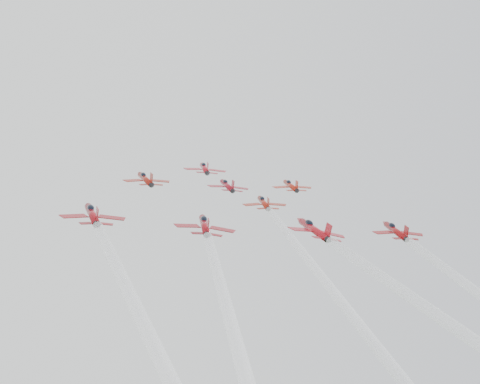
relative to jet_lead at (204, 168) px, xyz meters
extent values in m
cylinder|color=#B3111E|center=(0.00, -0.37, -0.26)|extent=(1.19, 10.27, 5.72)
cone|color=#B3111E|center=(0.00, 5.58, 2.58)|extent=(1.19, 2.66, 2.10)
cone|color=black|center=(0.00, -5.83, -2.86)|extent=(1.19, 1.68, 1.63)
ellipsoid|color=black|center=(0.00, 1.64, 1.30)|extent=(1.08, 2.57, 1.90)
cube|color=#B3111E|center=(-2.92, -1.13, -0.68)|extent=(4.46, 2.98, 0.93)
cube|color=#B3111E|center=(2.92, -1.13, -0.68)|extent=(4.46, 2.98, 0.93)
cube|color=#B3111E|center=(0.00, -5.22, -1.13)|extent=(0.13, 2.69, 2.79)
cube|color=#B3111E|center=(-1.51, -4.86, -2.40)|extent=(2.14, 1.48, 0.54)
cube|color=#B3111E|center=(1.51, -4.86, -2.40)|extent=(2.14, 1.48, 0.54)
cylinder|color=maroon|center=(-16.25, -16.73, -8.05)|extent=(1.14, 9.83, 5.48)
cone|color=maroon|center=(-16.25, -11.03, -5.34)|extent=(1.14, 2.54, 2.01)
cone|color=black|center=(-16.25, -21.96, -10.55)|extent=(1.14, 1.61, 1.56)
ellipsoid|color=black|center=(-16.25, -14.80, -6.56)|extent=(1.03, 2.46, 1.82)
cube|color=maroon|center=(-19.04, -17.45, -8.46)|extent=(4.27, 2.86, 0.89)
cube|color=maroon|center=(-13.45, -17.45, -8.46)|extent=(4.27, 2.86, 0.89)
cube|color=maroon|center=(-16.25, -21.37, -8.89)|extent=(0.12, 2.57, 2.67)
cube|color=maroon|center=(-17.70, -21.03, -10.10)|extent=(2.05, 1.42, 0.52)
cube|color=maroon|center=(-14.80, -21.03, -10.10)|extent=(2.05, 1.42, 0.52)
cylinder|color=maroon|center=(1.01, -17.58, -8.46)|extent=(1.05, 9.04, 5.04)
cone|color=maroon|center=(1.01, -12.34, -5.97)|extent=(1.05, 2.34, 1.85)
cone|color=black|center=(1.01, -22.39, -10.75)|extent=(1.05, 1.48, 1.44)
ellipsoid|color=black|center=(1.01, -15.81, -7.09)|extent=(0.95, 2.26, 1.67)
cube|color=maroon|center=(-1.56, -18.25, -8.83)|extent=(3.93, 2.63, 0.82)
cube|color=maroon|center=(3.58, -18.25, -8.83)|extent=(3.93, 2.63, 0.82)
cube|color=maroon|center=(1.01, -21.85, -9.23)|extent=(0.11, 2.36, 2.45)
cube|color=maroon|center=(-0.32, -21.53, -10.34)|extent=(1.89, 1.30, 0.48)
cube|color=maroon|center=(2.34, -21.53, -10.34)|extent=(1.89, 1.30, 0.48)
cylinder|color=#B02110|center=(17.12, -13.17, -6.36)|extent=(1.06, 9.16, 5.10)
cone|color=#B02110|center=(17.12, -7.86, -3.83)|extent=(1.06, 2.37, 1.87)
cone|color=black|center=(17.12, -18.04, -8.68)|extent=(1.06, 1.50, 1.45)
ellipsoid|color=black|center=(17.12, -11.37, -4.97)|extent=(0.96, 2.29, 1.69)
cube|color=#B02110|center=(14.52, -13.84, -6.73)|extent=(3.98, 2.66, 0.83)
cube|color=#B02110|center=(19.72, -13.84, -6.73)|extent=(3.98, 2.66, 0.83)
cube|color=#B02110|center=(17.12, -17.49, -7.14)|extent=(0.12, 2.39, 2.49)
cube|color=#B02110|center=(15.77, -17.17, -8.26)|extent=(1.91, 1.32, 0.48)
cube|color=#B02110|center=(18.47, -17.17, -8.26)|extent=(1.91, 1.32, 0.48)
cylinder|color=#A11E0F|center=(4.82, -30.69, -14.71)|extent=(1.00, 8.61, 4.80)
cone|color=#A11E0F|center=(4.82, -25.70, -12.33)|extent=(1.00, 2.23, 1.76)
cone|color=black|center=(4.82, -35.27, -16.89)|extent=(1.00, 1.41, 1.37)
ellipsoid|color=black|center=(4.82, -29.00, -13.40)|extent=(0.91, 2.15, 1.59)
cube|color=#A11E0F|center=(2.38, -31.33, -15.06)|extent=(3.74, 2.50, 0.78)
cube|color=#A11E0F|center=(7.27, -31.33, -15.06)|extent=(3.74, 2.50, 0.78)
cube|color=#A11E0F|center=(4.82, -34.76, -15.44)|extent=(0.11, 2.25, 2.34)
cube|color=#A11E0F|center=(3.55, -34.45, -16.50)|extent=(1.80, 1.24, 0.46)
cube|color=#A11E0F|center=(6.09, -34.45, -16.50)|extent=(1.80, 1.24, 0.46)
cylinder|color=white|center=(4.82, -72.41, -34.58)|extent=(1.27, 74.16, 36.22)
cylinder|color=maroon|center=(-28.40, -45.20, -21.62)|extent=(1.19, 10.30, 5.74)
cone|color=maroon|center=(-28.40, -39.23, -18.78)|extent=(1.19, 2.67, 2.10)
cone|color=black|center=(-28.40, -50.68, -24.23)|extent=(1.19, 1.69, 1.64)
ellipsoid|color=black|center=(-28.40, -43.18, -20.06)|extent=(1.08, 2.57, 1.91)
cube|color=maroon|center=(-31.33, -45.96, -22.04)|extent=(4.48, 2.99, 0.94)
cube|color=maroon|center=(-25.47, -45.96, -22.04)|extent=(4.48, 2.99, 0.94)
cube|color=maroon|center=(-28.40, -50.07, -22.50)|extent=(0.13, 2.69, 2.80)
cube|color=maroon|center=(-29.92, -49.70, -23.76)|extent=(2.15, 1.49, 0.54)
cube|color=maroon|center=(-26.88, -49.70, -23.76)|extent=(2.15, 1.49, 0.54)
cylinder|color=maroon|center=(-10.93, -47.98, -22.94)|extent=(1.15, 9.93, 5.53)
cone|color=maroon|center=(-10.93, -42.22, -20.20)|extent=(1.15, 2.57, 2.03)
cone|color=black|center=(-10.93, -53.26, -25.46)|extent=(1.15, 1.63, 1.58)
ellipsoid|color=black|center=(-10.93, -46.03, -21.44)|extent=(1.04, 2.48, 1.84)
cube|color=maroon|center=(-13.75, -48.71, -23.35)|extent=(4.31, 2.88, 0.90)
cube|color=maroon|center=(-8.11, -48.71, -23.35)|extent=(4.31, 2.88, 0.90)
cube|color=maroon|center=(-10.93, -52.67, -23.79)|extent=(0.13, 2.60, 2.70)
cube|color=maroon|center=(-12.39, -52.32, -25.01)|extent=(2.07, 1.43, 0.52)
cube|color=maroon|center=(-9.47, -52.32, -25.01)|extent=(2.07, 1.43, 0.52)
cylinder|color=#AE101B|center=(8.30, -47.14, -22.54)|extent=(1.21, 10.46, 5.83)
cone|color=#AE101B|center=(8.30, -41.08, -19.65)|extent=(1.21, 2.71, 2.13)
cone|color=black|center=(8.30, -52.71, -25.19)|extent=(1.21, 1.71, 1.66)
ellipsoid|color=black|center=(8.30, -45.09, -20.96)|extent=(1.10, 2.61, 1.94)
cube|color=#AE101B|center=(5.33, -47.91, -22.97)|extent=(4.55, 3.04, 0.95)
cube|color=#AE101B|center=(11.28, -47.91, -22.97)|extent=(4.55, 3.04, 0.95)
cube|color=#AE101B|center=(8.30, -52.08, -23.43)|extent=(0.13, 2.74, 2.84)
cube|color=#AE101B|center=(6.76, -51.71, -24.72)|extent=(2.18, 1.51, 0.55)
cube|color=#AE101B|center=(9.84, -51.71, -24.72)|extent=(2.18, 1.51, 0.55)
cylinder|color=maroon|center=(24.76, -45.40, -21.71)|extent=(1.08, 9.32, 5.19)
cone|color=maroon|center=(24.76, -40.00, -19.14)|extent=(1.08, 2.41, 1.90)
cone|color=black|center=(24.76, -50.36, -24.08)|extent=(1.08, 1.53, 1.48)
ellipsoid|color=black|center=(24.76, -43.57, -20.30)|extent=(0.98, 2.33, 1.72)
cube|color=maroon|center=(22.11, -46.09, -22.10)|extent=(4.05, 2.71, 0.85)
cube|color=maroon|center=(27.41, -46.09, -22.10)|extent=(4.05, 2.71, 0.85)
cube|color=maroon|center=(24.76, -49.80, -22.51)|extent=(0.12, 2.44, 2.53)
cube|color=maroon|center=(23.39, -49.47, -23.65)|extent=(1.94, 1.34, 0.49)
cube|color=maroon|center=(26.14, -49.47, -23.65)|extent=(1.94, 1.34, 0.49)
camera|label=1|loc=(-34.81, -150.50, -42.01)|focal=50.00mm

